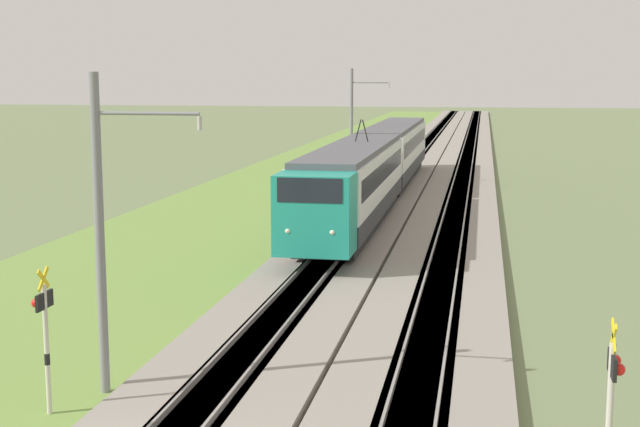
{
  "coord_description": "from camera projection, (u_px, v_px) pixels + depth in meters",
  "views": [
    {
      "loc": [
        -14.02,
        -5.86,
        7.34
      ],
      "look_at": [
        17.99,
        0.0,
        2.3
      ],
      "focal_mm": 50.0,
      "sensor_mm": 36.0,
      "label": 1
    }
  ],
  "objects": [
    {
      "name": "ballast_main",
      "position": [
        400.0,
        176.0,
        64.37
      ],
      "size": [
        240.0,
        4.4,
        0.3
      ],
      "color": "gray",
      "rests_on": "ground"
    },
    {
      "name": "track_main",
      "position": [
        400.0,
        176.0,
        64.37
      ],
      "size": [
        240.0,
        1.57,
        0.45
      ],
      "color": "#4C4238",
      "rests_on": "ground"
    },
    {
      "name": "ballast_adjacent",
      "position": [
        463.0,
        178.0,
        63.56
      ],
      "size": [
        240.0,
        4.4,
        0.3
      ],
      "color": "gray",
      "rests_on": "ground"
    },
    {
      "name": "crossing_signal_far",
      "position": [
        611.0,
        405.0,
        14.12
      ],
      "size": [
        0.7,
        0.23,
        3.56
      ],
      "rotation": [
        0.0,
        0.0,
        -1.57
      ],
      "color": "beige",
      "rests_on": "ground"
    },
    {
      "name": "crossing_signal_aux",
      "position": [
        45.0,
        327.0,
        18.95
      ],
      "size": [
        0.7,
        0.23,
        3.35
      ],
      "rotation": [
        0.0,
        0.0,
        1.57
      ],
      "color": "beige",
      "rests_on": "ground"
    },
    {
      "name": "catenary_mast_mid",
      "position": [
        352.0,
        127.0,
        57.71
      ],
      "size": [
        0.22,
        2.56,
        7.81
      ],
      "color": "slate",
      "rests_on": "ground"
    },
    {
      "name": "grass_verge",
      "position": [
        310.0,
        176.0,
        65.57
      ],
      "size": [
        240.0,
        12.23,
        0.12
      ],
      "color": "olive",
      "rests_on": "ground"
    },
    {
      "name": "track_adjacent",
      "position": [
        463.0,
        177.0,
        63.56
      ],
      "size": [
        240.0,
        1.57,
        0.45
      ],
      "color": "#4C4238",
      "rests_on": "ground"
    },
    {
      "name": "passenger_train",
      "position": [
        377.0,
        163.0,
        50.41
      ],
      "size": [
        39.58,
        2.91,
        5.23
      ],
      "rotation": [
        0.0,
        0.0,
        3.14
      ],
      "color": "teal",
      "rests_on": "ground"
    },
    {
      "name": "catenary_mast_near",
      "position": [
        102.0,
        233.0,
        19.98
      ],
      "size": [
        0.22,
        2.56,
        7.43
      ],
      "color": "slate",
      "rests_on": "ground"
    }
  ]
}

